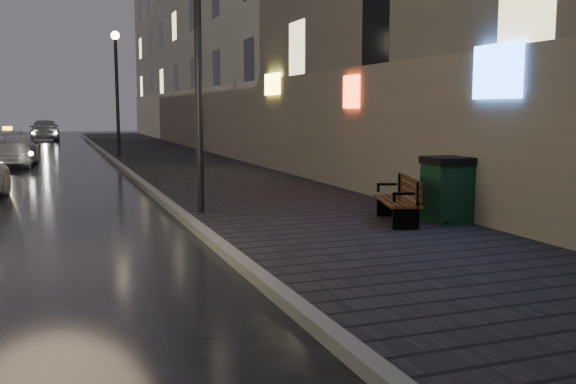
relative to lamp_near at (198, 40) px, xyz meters
name	(u,v)px	position (x,y,z in m)	size (l,w,h in m)	color
ground	(152,324)	(-1.85, -6.00, -3.49)	(120.00, 120.00, 0.00)	black
sidewalk	(171,159)	(2.05, 15.00, -3.41)	(4.60, 58.00, 0.15)	black
curb	(113,160)	(-0.35, 15.00, -3.41)	(0.20, 58.00, 0.15)	slate
building_near	(219,20)	(5.25, 19.00, 3.01)	(1.80, 50.00, 13.00)	#605B54
lamp_near	(198,40)	(0.00, 0.00, 0.00)	(0.36, 0.36, 5.28)	black
lamp_far	(117,78)	(0.00, 16.00, 0.00)	(0.36, 0.36, 5.28)	black
bench	(401,200)	(3.11, -2.42, -2.92)	(1.01, 1.72, 0.83)	black
trash_bin	(447,189)	(3.95, -2.62, -2.74)	(0.80, 0.80, 1.18)	black
taxi_mid	(8,148)	(-4.28, 14.39, -2.80)	(1.94, 4.76, 1.38)	white
car_far	(45,130)	(-3.11, 34.90, -2.72)	(1.82, 4.52, 1.54)	#9E9EA6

